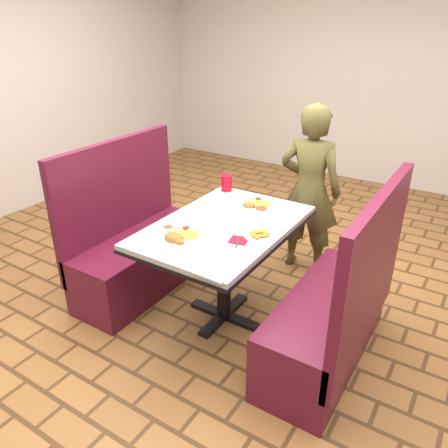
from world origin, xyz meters
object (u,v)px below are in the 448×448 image
at_px(diner_person, 309,190).
at_px(near_dinner_plate, 180,234).
at_px(booth_bench_left, 139,249).
at_px(dining_table, 224,237).
at_px(red_tumbler, 227,183).
at_px(far_dinner_plate, 257,204).
at_px(plantain_plate, 259,235).
at_px(booth_bench_right, 334,316).

bearing_deg(diner_person, near_dinner_plate, 72.83).
relative_size(booth_bench_left, near_dinner_plate, 4.06).
height_order(dining_table, red_tumbler, red_tumbler).
height_order(near_dinner_plate, red_tumbler, red_tumbler).
height_order(diner_person, far_dinner_plate, diner_person).
bearing_deg(dining_table, red_tumbler, 120.51).
distance_m(booth_bench_left, near_dinner_plate, 0.88).
bearing_deg(dining_table, diner_person, 78.70).
distance_m(near_dinner_plate, red_tumbler, 0.88).
bearing_deg(near_dinner_plate, red_tumbler, 103.21).
bearing_deg(plantain_plate, dining_table, 172.25).
relative_size(near_dinner_plate, far_dinner_plate, 1.03).
bearing_deg(booth_bench_right, near_dinner_plate, -160.41).
bearing_deg(red_tumbler, plantain_plate, -43.58).
relative_size(dining_table, booth_bench_left, 1.01).
height_order(booth_bench_left, diner_person, diner_person).
relative_size(diner_person, plantain_plate, 7.23).
height_order(far_dinner_plate, plantain_plate, far_dinner_plate).
bearing_deg(booth_bench_right, red_tumbler, 154.49).
bearing_deg(booth_bench_left, red_tumbler, 47.48).
distance_m(dining_table, red_tumbler, 0.64).
xyz_separation_m(diner_person, red_tumbler, (-0.51, -0.46, 0.11)).
distance_m(far_dinner_plate, red_tumbler, 0.40).
relative_size(dining_table, diner_person, 0.86).
relative_size(booth_bench_right, near_dinner_plate, 4.06).
xyz_separation_m(diner_person, plantain_plate, (0.09, -1.03, 0.06)).
distance_m(dining_table, plantain_plate, 0.31).
distance_m(booth_bench_right, near_dinner_plate, 1.07).
distance_m(booth_bench_left, red_tumbler, 0.87).
relative_size(booth_bench_left, diner_person, 0.85).
bearing_deg(booth_bench_right, dining_table, 180.00).
distance_m(booth_bench_left, diner_person, 1.45).
distance_m(booth_bench_right, red_tumbler, 1.32).
distance_m(plantain_plate, red_tumbler, 0.83).
xyz_separation_m(dining_table, booth_bench_left, (-0.80, 0.00, -0.32)).
bearing_deg(dining_table, near_dinner_plate, -109.05).
bearing_deg(dining_table, far_dinner_plate, 82.80).
distance_m(booth_bench_right, plantain_plate, 0.67).
distance_m(dining_table, booth_bench_left, 0.86).
bearing_deg(near_dinner_plate, booth_bench_right, 19.59).
bearing_deg(plantain_plate, diner_person, 94.88).
bearing_deg(plantain_plate, booth_bench_right, 4.34).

